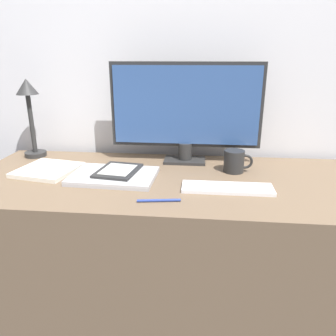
{
  "coord_description": "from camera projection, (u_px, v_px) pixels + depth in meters",
  "views": [
    {
      "loc": [
        0.11,
        -0.94,
        1.17
      ],
      "look_at": [
        0.0,
        0.15,
        0.79
      ],
      "focal_mm": 35.0,
      "sensor_mm": 36.0,
      "label": 1
    }
  ],
  "objects": [
    {
      "name": "ereader",
      "position": [
        118.0,
        171.0,
        1.24
      ],
      "size": [
        0.17,
        0.2,
        0.01
      ],
      "color": "black",
      "rests_on": "laptop"
    },
    {
      "name": "laptop",
      "position": [
        114.0,
        176.0,
        1.23
      ],
      "size": [
        0.32,
        0.23,
        0.02
      ],
      "color": "#A3A3A8",
      "rests_on": "desk"
    },
    {
      "name": "monitor",
      "position": [
        186.0,
        110.0,
        1.35
      ],
      "size": [
        0.63,
        0.11,
        0.41
      ],
      "color": "#262626",
      "rests_on": "desk"
    },
    {
      "name": "keyboard",
      "position": [
        227.0,
        188.0,
        1.12
      ],
      "size": [
        0.31,
        0.1,
        0.01
      ],
      "color": "silver",
      "rests_on": "desk"
    },
    {
      "name": "coffee_mug",
      "position": [
        235.0,
        161.0,
        1.29
      ],
      "size": [
        0.11,
        0.08,
        0.09
      ],
      "color": "black",
      "rests_on": "desk"
    },
    {
      "name": "desk",
      "position": [
        169.0,
        261.0,
        1.35
      ],
      "size": [
        1.53,
        0.62,
        0.73
      ],
      "color": "brown",
      "rests_on": "ground_plane"
    },
    {
      "name": "desk_lamp",
      "position": [
        29.0,
        106.0,
        1.43
      ],
      "size": [
        0.1,
        0.1,
        0.34
      ],
      "color": "#282828",
      "rests_on": "desk"
    },
    {
      "name": "pen",
      "position": [
        159.0,
        200.0,
        1.03
      ],
      "size": [
        0.14,
        0.03,
        0.01
      ],
      "color": "navy",
      "rests_on": "desk"
    },
    {
      "name": "wall_back",
      "position": [
        178.0,
        48.0,
        1.43
      ],
      "size": [
        3.6,
        0.05,
        2.4
      ],
      "color": "silver",
      "rests_on": "ground_plane"
    },
    {
      "name": "notebook",
      "position": [
        48.0,
        170.0,
        1.3
      ],
      "size": [
        0.25,
        0.25,
        0.02
      ],
      "color": "silver",
      "rests_on": "desk"
    }
  ]
}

